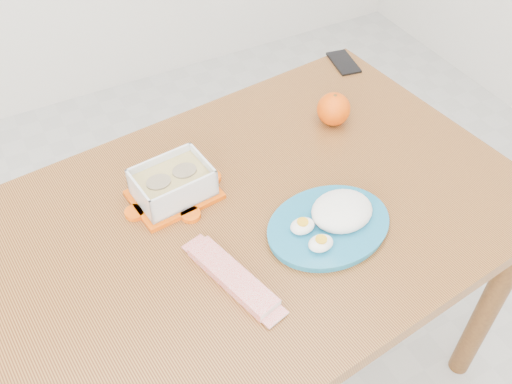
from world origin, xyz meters
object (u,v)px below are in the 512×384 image
orange_fruit (334,109)px  smartphone (344,62)px  dining_table (256,239)px  food_container (173,184)px  rice_plate (333,219)px

orange_fruit → smartphone: bearing=49.7°
dining_table → food_container: 0.23m
food_container → smartphone: bearing=16.6°
dining_table → food_container: size_ratio=6.36×
orange_fruit → rice_plate: bearing=-123.5°
rice_plate → smartphone: 0.64m
smartphone → orange_fruit: bearing=-120.0°
food_container → smartphone: food_container is taller
rice_plate → food_container: bearing=134.0°
orange_fruit → food_container: bearing=-173.1°
food_container → smartphone: (0.65, 0.27, -0.04)m
rice_plate → orange_fruit: bearing=53.4°
smartphone → dining_table: bearing=-131.4°
dining_table → smartphone: bearing=32.2°
dining_table → orange_fruit: orange_fruit is taller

